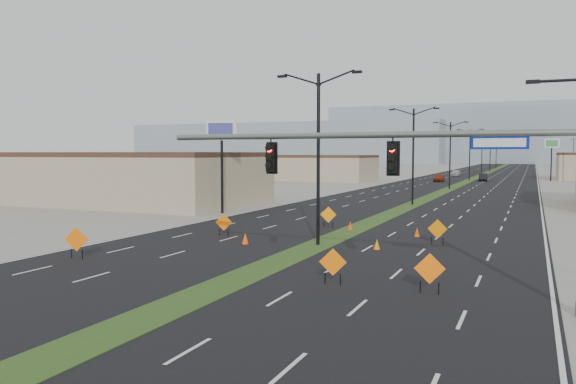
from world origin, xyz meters
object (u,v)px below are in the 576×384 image
at_px(cone_1, 377,244).
at_px(pole_sign_west, 222,138).
at_px(construction_sign_0, 76,240).
at_px(streetlight_4, 482,153).
at_px(car_far, 456,173).
at_px(streetlight_0, 318,153).
at_px(streetlight_3, 470,153).
at_px(pole_sign_east_far, 552,147).
at_px(construction_sign_2, 328,215).
at_px(construction_sign_3, 333,264).
at_px(cone_0, 245,239).
at_px(streetlight_6, 496,153).
at_px(streetlight_1, 413,153).
at_px(signal_mast, 444,171).
at_px(streetlight_2, 450,153).
at_px(construction_sign_1, 224,223).
at_px(car_mid, 483,177).
at_px(streetlight_5, 490,153).
at_px(construction_sign_4, 430,270).
at_px(cone_3, 350,226).
at_px(car_left, 439,178).
at_px(cone_2, 417,232).
at_px(construction_sign_5, 437,230).

bearing_deg(cone_1, pole_sign_west, 143.48).
relative_size(construction_sign_0, cone_1, 2.71).
relative_size(streetlight_4, car_far, 2.12).
distance_m(streetlight_0, streetlight_3, 84.00).
height_order(streetlight_4, pole_sign_east_far, streetlight_4).
height_order(construction_sign_0, construction_sign_2, construction_sign_0).
relative_size(streetlight_4, construction_sign_2, 6.44).
xyz_separation_m(construction_sign_3, cone_0, (-8.14, 7.64, -0.55)).
bearing_deg(streetlight_0, streetlight_4, 90.00).
distance_m(construction_sign_2, cone_0, 9.07).
bearing_deg(cone_1, streetlight_6, 91.21).
height_order(streetlight_0, streetlight_1, same).
distance_m(signal_mast, streetlight_2, 66.56).
height_order(streetlight_4, construction_sign_1, streetlight_4).
xyz_separation_m(construction_sign_0, pole_sign_west, (-4.34, 22.01, 5.78)).
xyz_separation_m(car_mid, car_far, (-7.88, 22.58, -0.04)).
relative_size(signal_mast, car_far, 3.44).
bearing_deg(streetlight_5, pole_sign_east_far, -74.37).
height_order(car_mid, construction_sign_3, construction_sign_3).
relative_size(streetlight_3, streetlight_4, 1.00).
distance_m(construction_sign_0, pole_sign_east_far, 100.11).
xyz_separation_m(streetlight_0, streetlight_3, (0.00, 84.00, 0.00)).
bearing_deg(construction_sign_4, cone_3, 102.28).
relative_size(streetlight_0, construction_sign_0, 6.10).
xyz_separation_m(streetlight_5, streetlight_6, (0.00, 28.00, 0.00)).
height_order(streetlight_4, construction_sign_3, streetlight_4).
height_order(signal_mast, streetlight_3, streetlight_3).
relative_size(car_left, car_mid, 0.99).
xyz_separation_m(streetlight_4, streetlight_6, (0.00, 56.00, 0.00)).
relative_size(streetlight_4, streetlight_6, 1.00).
bearing_deg(construction_sign_1, pole_sign_east_far, 64.61).
xyz_separation_m(construction_sign_2, pole_sign_west, (-12.11, 5.57, 5.84)).
relative_size(streetlight_2, cone_3, 15.60).
xyz_separation_m(streetlight_6, cone_2, (4.70, -162.27, -5.12)).
height_order(car_far, construction_sign_4, construction_sign_4).
bearing_deg(cone_3, car_far, 92.94).
height_order(streetlight_2, construction_sign_0, streetlight_2).
bearing_deg(construction_sign_0, streetlight_3, 62.23).
bearing_deg(streetlight_0, construction_sign_4, -48.39).
relative_size(streetlight_3, cone_1, 16.49).
xyz_separation_m(streetlight_6, construction_sign_2, (-2.00, -160.56, -4.51)).
bearing_deg(streetlight_5, cone_2, -88.00).
bearing_deg(car_left, streetlight_5, 84.25).
bearing_deg(cone_3, construction_sign_5, -30.40).
height_order(car_left, pole_sign_west, pole_sign_west).
height_order(construction_sign_3, cone_2, construction_sign_3).
bearing_deg(signal_mast, car_far, 96.79).
xyz_separation_m(streetlight_4, cone_1, (3.56, -112.06, -5.11)).
xyz_separation_m(streetlight_3, streetlight_4, (0.00, 28.00, 0.00)).
bearing_deg(signal_mast, pole_sign_east_far, 86.49).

